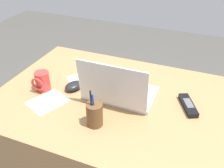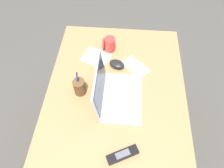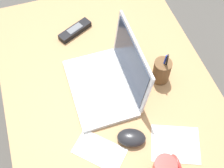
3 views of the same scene
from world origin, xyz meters
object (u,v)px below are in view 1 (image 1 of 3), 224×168
computer_mouse (74,86)px  pen_holder (95,114)px  cordless_phone (188,105)px  laptop (118,91)px  coffee_mug_white (42,81)px

computer_mouse → pen_holder: pen_holder is taller
computer_mouse → cordless_phone: (-0.55, -0.06, -0.01)m
pen_holder → computer_mouse: bearing=-43.4°
laptop → coffee_mug_white: (0.38, 0.06, 0.00)m
cordless_phone → pen_holder: (0.34, 0.26, 0.04)m
laptop → computer_mouse: (0.24, 0.00, -0.03)m
laptop → coffee_mug_white: 0.38m
laptop → cordless_phone: size_ratio=2.04×
cordless_phone → computer_mouse: bearing=6.5°
computer_mouse → coffee_mug_white: size_ratio=1.04×
laptop → computer_mouse: 0.24m
laptop → pen_holder: size_ratio=1.94×
laptop → cordless_phone: 0.32m
coffee_mug_white → cordless_phone: size_ratio=0.60×
laptop → coffee_mug_white: laptop is taller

